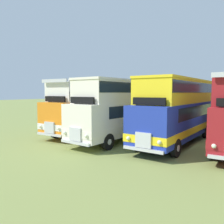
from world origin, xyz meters
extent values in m
plane|color=olive|center=(0.00, 0.00, 0.00)|extent=(200.00, 200.00, 0.00)
cube|color=orange|center=(-9.74, -0.37, 1.70)|extent=(3.02, 9.69, 2.30)
cube|color=white|center=(-9.74, -0.37, 1.10)|extent=(3.06, 9.73, 0.44)
cube|color=#19232D|center=(-9.76, 0.03, 2.30)|extent=(2.92, 7.30, 0.76)
cube|color=#19232D|center=(-9.49, -5.09, 2.35)|extent=(2.20, 0.22, 0.90)
cube|color=silver|center=(-9.48, -5.20, 1.10)|extent=(0.91, 0.17, 0.80)
cube|color=silver|center=(-9.48, -5.23, 0.60)|extent=(2.30, 0.26, 0.16)
sphere|color=#EAEACC|center=(-8.58, -5.16, 1.10)|extent=(0.22, 0.22, 0.22)
sphere|color=#EAEACC|center=(-10.38, -5.26, 1.10)|extent=(0.22, 0.22, 0.22)
cube|color=white|center=(-9.76, -0.12, 3.60)|extent=(2.87, 8.79, 1.50)
cube|color=silver|center=(-9.51, -4.65, 4.40)|extent=(2.40, 0.23, 0.24)
cube|color=silver|center=(-9.97, 3.71, 4.40)|extent=(2.40, 0.23, 0.24)
cube|color=silver|center=(-8.56, -0.06, 4.40)|extent=(0.57, 8.66, 0.24)
cube|color=silver|center=(-10.96, -0.19, 4.40)|extent=(0.57, 8.66, 0.24)
cube|color=#19232D|center=(-9.76, -0.12, 3.30)|extent=(2.90, 8.69, 0.64)
cube|color=black|center=(-9.51, -4.60, 3.10)|extent=(1.90, 0.22, 0.40)
cylinder|color=black|center=(-8.42, -3.49, 0.52)|extent=(0.34, 1.05, 1.04)
cylinder|color=silver|center=(-8.27, -3.48, 0.52)|extent=(0.04, 0.36, 0.36)
cylinder|color=black|center=(-10.72, -3.61, 0.52)|extent=(0.34, 1.05, 1.04)
cylinder|color=silver|center=(-10.87, -3.62, 0.52)|extent=(0.04, 0.36, 0.36)
cylinder|color=black|center=(-8.76, 2.67, 0.52)|extent=(0.34, 1.05, 1.04)
cylinder|color=silver|center=(-8.61, 2.68, 0.52)|extent=(0.04, 0.36, 0.36)
cylinder|color=black|center=(-11.05, 2.55, 0.52)|extent=(0.34, 1.05, 1.04)
cylinder|color=silver|center=(-11.20, 2.54, 0.52)|extent=(0.04, 0.36, 0.36)
cube|color=silver|center=(-5.85, -0.37, 1.70)|extent=(3.08, 11.57, 2.30)
cube|color=silver|center=(-5.85, -0.37, 1.10)|extent=(3.12, 11.61, 0.44)
cube|color=#19232D|center=(-5.83, 0.03, 2.30)|extent=(2.99, 9.17, 0.76)
cube|color=#19232D|center=(-6.13, -6.03, 2.35)|extent=(2.20, 0.21, 0.90)
cube|color=silver|center=(-6.14, -6.14, 1.10)|extent=(0.90, 0.17, 0.80)
cube|color=silver|center=(-6.14, -6.17, 0.60)|extent=(2.30, 0.26, 0.16)
sphere|color=#EAEACC|center=(-5.24, -6.19, 1.10)|extent=(0.22, 0.22, 0.22)
sphere|color=#EAEACC|center=(-7.04, -6.10, 1.10)|extent=(0.22, 0.22, 0.22)
cube|color=silver|center=(-5.83, -0.12, 3.60)|extent=(2.93, 10.67, 1.50)
cube|color=silver|center=(-5.83, -0.12, 4.42)|extent=(3.00, 10.77, 0.14)
cube|color=#19232D|center=(-5.83, -0.12, 3.90)|extent=(2.97, 10.57, 0.68)
cube|color=black|center=(-6.11, -5.54, 3.10)|extent=(1.90, 0.22, 0.40)
cylinder|color=black|center=(-4.91, -4.55, 0.52)|extent=(0.33, 1.05, 1.04)
cylinder|color=silver|center=(-4.76, -4.56, 0.52)|extent=(0.04, 0.36, 0.36)
cylinder|color=black|center=(-7.20, -4.43, 0.52)|extent=(0.33, 1.05, 1.04)
cylinder|color=silver|center=(-7.35, -4.43, 0.52)|extent=(0.04, 0.36, 0.36)
cylinder|color=black|center=(-4.50, 3.50, 0.52)|extent=(0.33, 1.05, 1.04)
cylinder|color=silver|center=(-4.35, 3.49, 0.52)|extent=(0.04, 0.36, 0.36)
cylinder|color=black|center=(-6.80, 3.61, 0.52)|extent=(0.33, 1.05, 1.04)
cylinder|color=silver|center=(-6.95, 3.62, 0.52)|extent=(0.04, 0.36, 0.36)
cube|color=#1E339E|center=(-1.95, -0.37, 1.70)|extent=(2.71, 10.02, 2.30)
cube|color=yellow|center=(-1.95, -0.37, 1.10)|extent=(2.75, 10.07, 0.44)
cube|color=#19232D|center=(-1.94, 0.03, 2.30)|extent=(2.69, 7.63, 0.76)
cube|color=#19232D|center=(-2.05, -5.30, 2.35)|extent=(2.20, 0.15, 0.90)
cube|color=silver|center=(-2.06, -5.41, 1.10)|extent=(0.90, 0.14, 0.80)
cube|color=silver|center=(-2.06, -5.44, 0.60)|extent=(2.30, 0.19, 0.16)
sphere|color=#EAEACC|center=(-1.16, -5.44, 1.10)|extent=(0.22, 0.22, 0.22)
sphere|color=#EAEACC|center=(-2.96, -5.40, 1.10)|extent=(0.22, 0.22, 0.22)
cube|color=yellow|center=(-1.94, -0.12, 3.60)|extent=(2.59, 9.12, 1.50)
cube|color=yellow|center=(-1.94, -0.12, 4.42)|extent=(2.66, 9.22, 0.14)
cube|color=#19232D|center=(-1.94, -0.12, 3.90)|extent=(2.63, 9.02, 0.68)
cube|color=black|center=(-2.04, -4.81, 3.10)|extent=(1.90, 0.16, 0.40)
cylinder|color=black|center=(-0.87, -3.78, 0.52)|extent=(0.30, 1.05, 1.04)
cylinder|color=silver|center=(-0.72, -3.79, 0.52)|extent=(0.03, 0.36, 0.36)
cylinder|color=black|center=(-3.17, -3.74, 0.52)|extent=(0.30, 1.05, 1.04)
cylinder|color=silver|center=(-3.32, -3.73, 0.52)|extent=(0.03, 0.36, 0.36)
cylinder|color=black|center=(-0.73, 2.79, 0.52)|extent=(0.30, 1.05, 1.04)
cylinder|color=silver|center=(-0.58, 2.78, 0.52)|extent=(0.03, 0.36, 0.36)
cylinder|color=black|center=(-3.03, 2.84, 0.52)|extent=(0.30, 1.05, 1.04)
cylinder|color=silver|center=(-3.18, 2.84, 0.52)|extent=(0.03, 0.36, 0.36)
sphere|color=#EAEACC|center=(1.24, -4.78, 1.10)|extent=(0.22, 0.22, 0.22)
cube|color=silver|center=(0.74, 0.49, 4.40)|extent=(0.45, 9.04, 0.24)
cylinder|color=black|center=(0.93, -3.13, 0.52)|extent=(0.32, 1.05, 1.04)
cylinder|color=silver|center=(0.78, -3.13, 0.52)|extent=(0.03, 0.36, 0.36)
cylinder|color=silver|center=(0.53, 3.40, 0.52)|extent=(0.03, 0.36, 0.36)
camera|label=1|loc=(3.20, -16.10, 3.58)|focal=37.05mm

